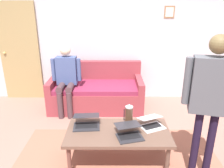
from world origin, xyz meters
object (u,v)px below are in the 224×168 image
at_px(laptop_right, 151,124).
at_px(coffee_table, 118,134).
at_px(laptop_left, 129,133).
at_px(person_standing, 211,93).
at_px(french_press, 129,115).
at_px(laptop_center, 87,123).
at_px(person_seated, 66,76).
at_px(interior_door, 20,52).
at_px(couch, 97,92).

bearing_deg(laptop_right, coffee_table, 14.37).
xyz_separation_m(laptop_left, laptop_right, (-0.31, -0.22, -0.00)).
relative_size(laptop_left, person_standing, 0.23).
bearing_deg(person_standing, french_press, -27.47).
xyz_separation_m(laptop_center, person_seated, (0.52, -1.33, 0.22)).
xyz_separation_m(interior_door, coffee_table, (-2.03, 2.14, -0.60)).
xyz_separation_m(coffee_table, laptop_right, (-0.44, -0.11, 0.09)).
distance_m(couch, french_press, 1.61).
bearing_deg(interior_door, person_seated, 147.88).
distance_m(interior_door, laptop_right, 3.23).
height_order(couch, laptop_left, couch).
distance_m(interior_door, couch, 1.84).
distance_m(couch, person_seated, 0.72).
relative_size(couch, laptop_left, 4.71).
bearing_deg(laptop_center, coffee_table, 162.78).
bearing_deg(laptop_right, interior_door, -39.52).
height_order(coffee_table, person_standing, person_standing).
bearing_deg(laptop_center, laptop_left, 156.19).
relative_size(coffee_table, person_standing, 0.77).
height_order(couch, person_seated, person_seated).
bearing_deg(interior_door, laptop_left, 133.72).
bearing_deg(person_seated, laptop_left, 124.11).
bearing_deg(interior_door, person_standing, 141.57).
height_order(interior_door, person_seated, interior_door).
xyz_separation_m(couch, laptop_left, (-0.52, 1.79, 0.20)).
height_order(laptop_center, french_press, french_press).
height_order(coffee_table, person_seated, person_seated).
bearing_deg(person_seated, laptop_center, 111.40).
bearing_deg(laptop_right, french_press, -15.38).
distance_m(laptop_right, person_standing, 0.87).
bearing_deg(french_press, coffee_table, 52.37).
bearing_deg(laptop_center, french_press, -173.50).
xyz_separation_m(interior_door, person_standing, (-3.01, 2.38, 0.06)).
height_order(coffee_table, laptop_right, laptop_right).
bearing_deg(laptop_left, couch, -73.72).
xyz_separation_m(french_press, person_seated, (1.08, -1.27, 0.13)).
distance_m(coffee_table, laptop_right, 0.46).
relative_size(couch, laptop_center, 5.01).
height_order(couch, person_standing, person_standing).
bearing_deg(laptop_left, coffee_table, -40.68).
distance_m(laptop_center, laptop_right, 0.85).
bearing_deg(laptop_right, laptop_center, -1.07).
xyz_separation_m(couch, person_standing, (-1.37, 1.92, 0.78)).
distance_m(laptop_left, laptop_right, 0.38).
distance_m(couch, person_standing, 2.49).
bearing_deg(laptop_center, person_standing, 165.16).
bearing_deg(coffee_table, laptop_right, -165.63).
bearing_deg(couch, person_seated, 22.79).
xyz_separation_m(laptop_left, person_seated, (1.06, -1.57, 0.22)).
distance_m(coffee_table, laptop_left, 0.19).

